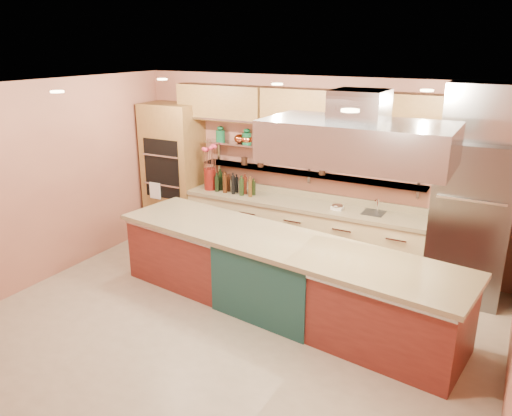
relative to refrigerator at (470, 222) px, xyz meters
The scene contains 20 objects.
floor 3.35m from the refrigerator, 137.68° to the right, with size 6.00×5.00×0.02m, color tan.
ceiling 3.63m from the refrigerator, 137.68° to the right, with size 6.00×5.00×0.02m, color black.
wall_back 2.40m from the refrigerator, behind, with size 6.00×0.04×2.80m, color #A6654E.
wall_front 5.21m from the refrigerator, 116.86° to the right, with size 6.00×0.04×2.80m, color #A6654E.
wall_left 5.77m from the refrigerator, 158.20° to the right, with size 0.04×5.00×2.80m, color #A6654E.
oven_stack 4.80m from the refrigerator, behind, with size 0.95×0.64×2.30m, color olive.
refrigerator is the anchor object (origin of this frame).
back_counter 2.47m from the refrigerator, behind, with size 3.84×0.64×0.93m, color tan.
wall_shelf_lower 2.43m from the refrigerator, behind, with size 3.60×0.26×0.03m, color #B5B9BD.
wall_shelf_upper 2.50m from the refrigerator, behind, with size 3.60×0.26×0.03m, color #B5B9BD.
upper_cabinets 2.69m from the refrigerator, behind, with size 4.60×0.36×0.55m, color olive.
range_hood 2.23m from the refrigerator, 126.27° to the right, with size 2.00×1.00×0.45m, color #B5B9BD.
ceiling_downlights 3.50m from the refrigerator, 140.46° to the right, with size 4.00×2.80×0.02m, color #FFE5A5.
island 2.58m from the refrigerator, 143.04° to the right, with size 4.55×0.99×0.95m, color maroon.
flower_vase 4.03m from the refrigerator, behind, with size 0.20×0.20×0.36m, color #5B120D.
oil_bottle_cluster 3.56m from the refrigerator, behind, with size 0.75×0.21×0.24m, color black.
kitchen_scale 1.81m from the refrigerator, behind, with size 0.17×0.12×0.09m, color silver.
bar_faucet 1.25m from the refrigerator, behind, with size 0.03×0.03×0.23m, color white.
copper_kettle 3.67m from the refrigerator, behind, with size 0.18×0.18×0.14m, color #B55029.
green_canister 3.14m from the refrigerator, behind, with size 0.17×0.17×0.20m, color #104B29.
Camera 1 is at (2.80, -4.52, 3.26)m, focal length 35.00 mm.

